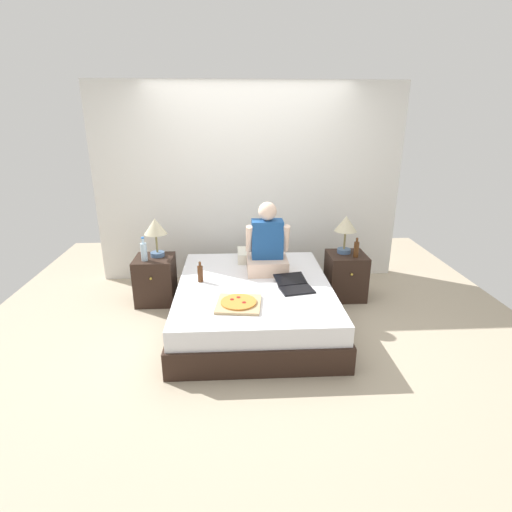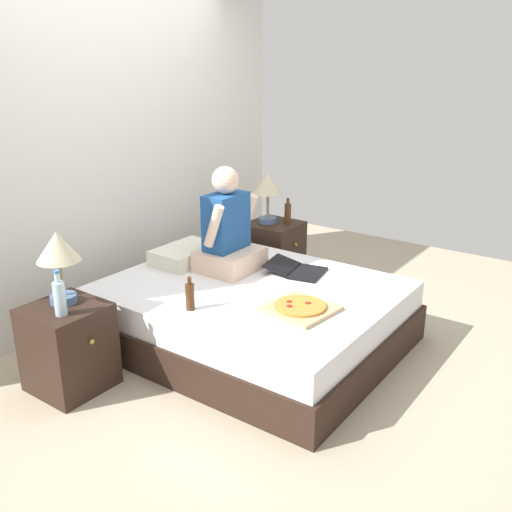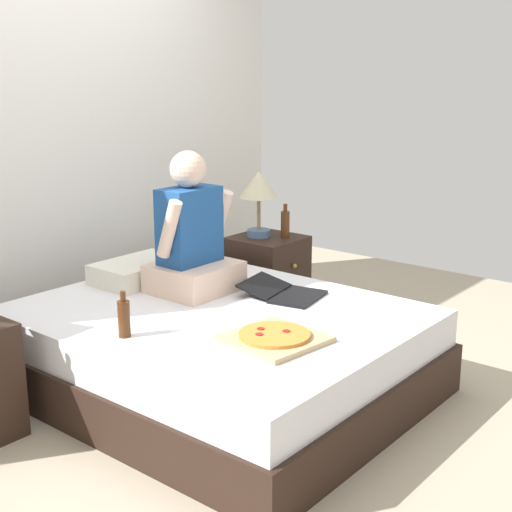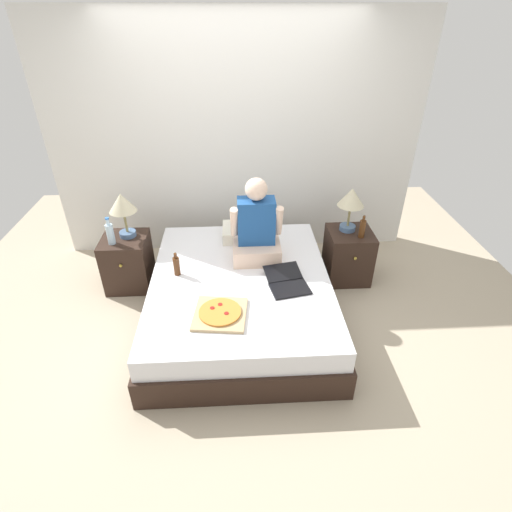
{
  "view_description": "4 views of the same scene",
  "coord_description": "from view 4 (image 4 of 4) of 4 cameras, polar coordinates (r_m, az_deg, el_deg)",
  "views": [
    {
      "loc": [
        -0.19,
        -3.8,
        2.1
      ],
      "look_at": [
        0.02,
        0.0,
        0.75
      ],
      "focal_mm": 28.0,
      "sensor_mm": 36.0,
      "label": 1
    },
    {
      "loc": [
        -3.0,
        -2.19,
        1.96
      ],
      "look_at": [
        -0.12,
        -0.13,
        0.73
      ],
      "focal_mm": 40.0,
      "sensor_mm": 36.0,
      "label": 2
    },
    {
      "loc": [
        -2.57,
        -2.36,
        1.64
      ],
      "look_at": [
        0.05,
        -0.21,
        0.76
      ],
      "focal_mm": 50.0,
      "sensor_mm": 36.0,
      "label": 3
    },
    {
      "loc": [
        -0.02,
        -2.87,
        2.5
      ],
      "look_at": [
        0.14,
        -0.05,
        0.7
      ],
      "focal_mm": 28.0,
      "sensor_mm": 36.0,
      "label": 4
    }
  ],
  "objects": [
    {
      "name": "nightstand_right",
      "position": [
        4.26,
        12.99,
        0.12
      ],
      "size": [
        0.44,
        0.47,
        0.55
      ],
      "color": "black",
      "rests_on": "ground"
    },
    {
      "name": "ground_plane",
      "position": [
        3.81,
        -2.12,
        -8.54
      ],
      "size": [
        5.9,
        5.9,
        0.0
      ],
      "primitive_type": "plane",
      "color": "tan"
    },
    {
      "name": "laptop",
      "position": [
        3.43,
        4.51,
        -3.89
      ],
      "size": [
        0.39,
        0.47,
        0.07
      ],
      "color": "black",
      "rests_on": "bed"
    },
    {
      "name": "nightstand_left",
      "position": [
        4.25,
        -17.83,
        -0.81
      ],
      "size": [
        0.44,
        0.47,
        0.55
      ],
      "color": "black",
      "rests_on": "ground"
    },
    {
      "name": "pillow",
      "position": [
        4.1,
        -1.12,
        3.46
      ],
      "size": [
        0.52,
        0.34,
        0.12
      ],
      "primitive_type": "cube",
      "color": "silver",
      "rests_on": "bed"
    },
    {
      "name": "lamp_on_left_nightstand",
      "position": [
        4.0,
        -18.55,
        6.81
      ],
      "size": [
        0.26,
        0.26,
        0.45
      ],
      "color": "#4C6B93",
      "rests_on": "nightstand_left"
    },
    {
      "name": "beer_bottle_on_bed",
      "position": [
        3.58,
        -11.28,
        -1.37
      ],
      "size": [
        0.06,
        0.06,
        0.22
      ],
      "color": "#4C2811",
      "rests_on": "bed"
    },
    {
      "name": "beer_bottle",
      "position": [
        4.02,
        14.94,
        3.84
      ],
      "size": [
        0.06,
        0.06,
        0.23
      ],
      "color": "#512D14",
      "rests_on": "nightstand_right"
    },
    {
      "name": "bed",
      "position": [
        3.67,
        -2.19,
        -5.93
      ],
      "size": [
        1.61,
        1.98,
        0.45
      ],
      "color": "black",
      "rests_on": "ground"
    },
    {
      "name": "pizza_box",
      "position": [
        3.13,
        -5.16,
        -8.16
      ],
      "size": [
        0.44,
        0.44,
        0.05
      ],
      "color": "tan",
      "rests_on": "bed"
    },
    {
      "name": "water_bottle",
      "position": [
        4.01,
        -20.11,
        3.07
      ],
      "size": [
        0.07,
        0.07,
        0.28
      ],
      "color": "silver",
      "rests_on": "nightstand_left"
    },
    {
      "name": "wall_back",
      "position": [
        4.4,
        -2.92,
        15.99
      ],
      "size": [
        3.9,
        0.12,
        2.5
      ],
      "primitive_type": "cube",
      "color": "silver",
      "rests_on": "ground"
    },
    {
      "name": "person_seated",
      "position": [
        3.67,
        0.05,
        3.77
      ],
      "size": [
        0.47,
        0.4,
        0.78
      ],
      "color": "beige",
      "rests_on": "bed"
    },
    {
      "name": "lamp_on_right_nightstand",
      "position": [
        4.02,
        13.44,
        7.74
      ],
      "size": [
        0.26,
        0.26,
        0.45
      ],
      "color": "#4C6B93",
      "rests_on": "nightstand_right"
    }
  ]
}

